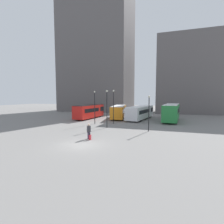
{
  "coord_description": "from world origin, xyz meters",
  "views": [
    {
      "loc": [
        8.37,
        -15.23,
        4.8
      ],
      "look_at": [
        -1.76,
        14.91,
        1.98
      ],
      "focal_mm": 28.0,
      "sensor_mm": 36.0,
      "label": 1
    }
  ],
  "objects": [
    {
      "name": "building_block_right",
      "position": [
        14.62,
        40.33,
        11.01
      ],
      "size": [
        20.63,
        10.24,
        22.03
      ],
      "color": "#5B5656",
      "rests_on": "ground_plane"
    },
    {
      "name": "suitcase",
      "position": [
        -0.04,
        2.09,
        0.28
      ],
      "size": [
        0.26,
        0.35,
        0.8
      ],
      "rotation": [
        0.0,
        0.0,
        1.75
      ],
      "color": "#B7232D",
      "rests_on": "ground_plane"
    },
    {
      "name": "lamp_post_2",
      "position": [
        -1.18,
        13.98,
        3.47
      ],
      "size": [
        0.28,
        0.28,
        5.92
      ],
      "color": "black",
      "rests_on": "ground_plane"
    },
    {
      "name": "bus_3",
      "position": [
        8.55,
        20.43,
        1.8
      ],
      "size": [
        3.33,
        9.86,
        3.33
      ],
      "rotation": [
        0.0,
        0.0,
        1.5
      ],
      "color": "#237A38",
      "rests_on": "ground_plane"
    },
    {
      "name": "lamp_post_1",
      "position": [
        5.58,
        8.95,
        2.96
      ],
      "size": [
        0.28,
        0.28,
        4.94
      ],
      "color": "black",
      "rests_on": "ground_plane"
    },
    {
      "name": "ground_plane",
      "position": [
        0.0,
        0.0,
        0.0
      ],
      "size": [
        160.0,
        160.0,
        0.0
      ],
      "primitive_type": "plane",
      "color": "slate"
    },
    {
      "name": "bus_0",
      "position": [
        -8.54,
        19.46,
        1.61
      ],
      "size": [
        3.19,
        9.52,
        2.97
      ],
      "rotation": [
        0.0,
        0.0,
        1.49
      ],
      "color": "red",
      "rests_on": "ground_plane"
    },
    {
      "name": "building_block_left",
      "position": [
        -15.52,
        40.33,
        21.58
      ],
      "size": [
        22.42,
        15.5,
        43.15
      ],
      "color": "#5B5656",
      "rests_on": "ground_plane"
    },
    {
      "name": "bus_1",
      "position": [
        -2.42,
        21.48,
        1.53
      ],
      "size": [
        4.08,
        9.5,
        2.81
      ],
      "rotation": [
        0.0,
        0.0,
        1.74
      ],
      "color": "orange",
      "rests_on": "ground_plane"
    },
    {
      "name": "traveler",
      "position": [
        -0.37,
        2.48,
        1.03
      ],
      "size": [
        0.52,
        0.52,
        1.74
      ],
      "rotation": [
        0.0,
        0.0,
        1.75
      ],
      "color": "#382D4C",
      "rests_on": "ground_plane"
    },
    {
      "name": "bus_2",
      "position": [
        2.37,
        21.42,
        1.52
      ],
      "size": [
        4.26,
        11.27,
        2.78
      ],
      "rotation": [
        0.0,
        0.0,
        1.41
      ],
      "color": "silver",
      "rests_on": "ground_plane"
    },
    {
      "name": "lamp_post_0",
      "position": [
        -4.19,
        12.64,
        3.38
      ],
      "size": [
        0.28,
        0.28,
        5.76
      ],
      "color": "black",
      "rests_on": "ground_plane"
    },
    {
      "name": "lamp_post_3",
      "position": [
        -0.87,
        9.78,
        3.39
      ],
      "size": [
        0.28,
        0.28,
        5.76
      ],
      "color": "black",
      "rests_on": "ground_plane"
    }
  ]
}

